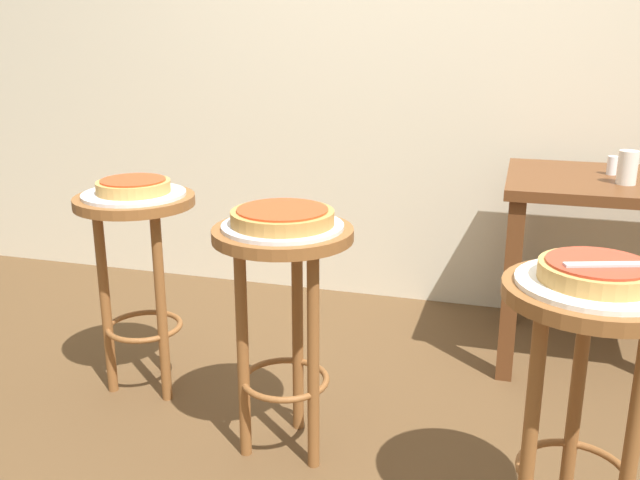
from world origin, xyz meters
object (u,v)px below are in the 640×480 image
at_px(serving_plate_middle, 283,226).
at_px(dining_table, 618,214).
at_px(pizza_server_knife, 614,264).
at_px(pizza_foreground, 597,272).
at_px(pizza_middle, 283,217).
at_px(stool_middle, 284,288).
at_px(pizza_leftside, 133,186).
at_px(condiment_shaker, 612,165).
at_px(serving_plate_leftside, 134,194).
at_px(stool_foreground, 587,360).
at_px(cup_near_edge, 627,168).
at_px(stool_leftside, 138,247).
at_px(serving_plate_foreground, 596,284).

bearing_deg(serving_plate_middle, dining_table, 43.19).
xyz_separation_m(serving_plate_middle, pizza_server_knife, (0.86, -0.27, 0.06)).
xyz_separation_m(pizza_foreground, pizza_middle, (-0.83, 0.25, -0.00)).
xyz_separation_m(stool_middle, pizza_leftside, (-0.62, 0.24, 0.22)).
bearing_deg(condiment_shaker, pizza_leftside, -153.93).
bearing_deg(serving_plate_leftside, condiment_shaker, 26.07).
xyz_separation_m(stool_foreground, pizza_middle, (-0.83, 0.25, 0.22)).
relative_size(cup_near_edge, pizza_server_knife, 0.55).
height_order(stool_middle, cup_near_edge, cup_near_edge).
height_order(stool_foreground, serving_plate_leftside, serving_plate_leftside).
bearing_deg(pizza_foreground, dining_table, 81.44).
relative_size(pizza_middle, pizza_server_knife, 1.36).
bearing_deg(condiment_shaker, stool_middle, -133.84).
relative_size(stool_foreground, serving_plate_middle, 2.05).
bearing_deg(pizza_foreground, pizza_server_knife, -33.69).
height_order(stool_leftside, pizza_server_knife, pizza_server_knife).
relative_size(stool_foreground, pizza_middle, 2.43).
relative_size(pizza_leftside, pizza_server_knife, 1.14).
distance_m(pizza_middle, pizza_server_knife, 0.90).
height_order(serving_plate_leftside, dining_table, same).
bearing_deg(serving_plate_foreground, stool_foreground, -176.42).
bearing_deg(stool_leftside, pizza_server_knife, -18.79).
height_order(stool_leftside, condiment_shaker, condiment_shaker).
height_order(stool_foreground, condiment_shaker, condiment_shaker).
bearing_deg(serving_plate_foreground, condiment_shaker, 83.34).
height_order(pizza_middle, pizza_leftside, same).
bearing_deg(stool_leftside, cup_near_edge, 20.65).
xyz_separation_m(stool_leftside, dining_table, (1.64, 0.71, 0.06)).
bearing_deg(cup_near_edge, stool_leftside, -159.35).
height_order(pizza_foreground, dining_table, pizza_foreground).
relative_size(pizza_foreground, serving_plate_leftside, 0.73).
relative_size(pizza_foreground, condiment_shaker, 3.65).
bearing_deg(serving_plate_middle, pizza_foreground, -16.64).
distance_m(pizza_foreground, condiment_shaker, 1.28).
distance_m(pizza_leftside, cup_near_edge, 1.75).
distance_m(pizza_middle, cup_near_edge, 1.32).
height_order(dining_table, condiment_shaker, condiment_shaker).
bearing_deg(pizza_server_knife, cup_near_edge, 64.32).
height_order(stool_foreground, pizza_middle, pizza_middle).
bearing_deg(condiment_shaker, pizza_foreground, -96.66).
relative_size(stool_middle, serving_plate_middle, 2.05).
relative_size(serving_plate_foreground, stool_leftside, 0.49).
bearing_deg(pizza_middle, pizza_leftside, 159.21).
bearing_deg(serving_plate_leftside, pizza_server_knife, -18.79).
bearing_deg(stool_foreground, serving_plate_leftside, 161.56).
height_order(serving_plate_middle, dining_table, same).
height_order(serving_plate_foreground, pizza_middle, pizza_middle).
bearing_deg(serving_plate_leftside, cup_near_edge, 20.65).
bearing_deg(pizza_foreground, serving_plate_foreground, 180.00).
relative_size(pizza_leftside, cup_near_edge, 2.06).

